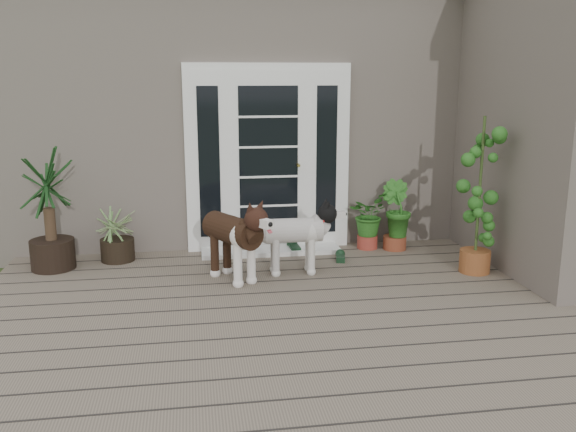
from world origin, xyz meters
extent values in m
cube|color=#6B5B4C|center=(0.00, 0.40, 0.06)|extent=(6.20, 4.60, 0.12)
cube|color=#665E54|center=(0.00, 4.65, 1.55)|extent=(7.40, 4.00, 3.10)
cube|color=#665E54|center=(2.90, 1.50, 1.55)|extent=(1.60, 2.40, 3.10)
cube|color=white|center=(-0.20, 2.60, 1.19)|extent=(1.90, 0.14, 2.15)
cube|color=white|center=(-0.20, 2.40, 0.14)|extent=(1.60, 0.40, 0.05)
imported|color=#225016|center=(0.96, 2.40, 0.42)|extent=(0.66, 0.66, 0.60)
imported|color=#1B5F20|center=(1.27, 2.31, 0.42)|extent=(0.56, 0.56, 0.60)
imported|color=#1F611B|center=(2.34, 2.12, 0.38)|extent=(0.47, 0.47, 0.53)
camera|label=1|loc=(-1.07, -4.44, 2.15)|focal=38.44mm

